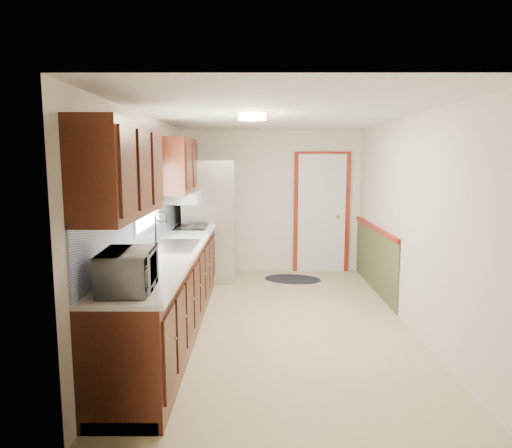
{
  "coord_description": "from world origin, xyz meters",
  "views": [
    {
      "loc": [
        -0.25,
        -5.22,
        1.9
      ],
      "look_at": [
        -0.26,
        0.12,
        1.15
      ],
      "focal_mm": 32.0,
      "sensor_mm": 36.0,
      "label": 1
    }
  ],
  "objects": [
    {
      "name": "ceiling_fixture",
      "position": [
        -0.3,
        -0.2,
        2.36
      ],
      "size": [
        0.3,
        0.3,
        0.06
      ],
      "primitive_type": "cylinder",
      "color": "#FFD88C",
      "rests_on": "room_shell"
    },
    {
      "name": "cooktop",
      "position": [
        -1.19,
        1.23,
        0.95
      ],
      "size": [
        0.45,
        0.54,
        0.02
      ],
      "primitive_type": "cube",
      "color": "black",
      "rests_on": "kitchen_run"
    },
    {
      "name": "refrigerator",
      "position": [
        -1.02,
        1.94,
        0.95
      ],
      "size": [
        0.87,
        0.83,
        1.89
      ],
      "rotation": [
        0.0,
        0.0,
        0.11
      ],
      "color": "#B7B7BC",
      "rests_on": "ground"
    },
    {
      "name": "microwave",
      "position": [
        -1.2,
        -1.95,
        1.12
      ],
      "size": [
        0.34,
        0.57,
        0.37
      ],
      "primitive_type": "imported",
      "rotation": [
        0.0,
        0.0,
        1.64
      ],
      "color": "white",
      "rests_on": "kitchen_run"
    },
    {
      "name": "rug",
      "position": [
        0.33,
        1.9,
        0.01
      ],
      "size": [
        1.0,
        0.76,
        0.01
      ],
      "primitive_type": "ellipsoid",
      "rotation": [
        0.0,
        0.0,
        -0.22
      ],
      "color": "black",
      "rests_on": "ground"
    },
    {
      "name": "back_wall_trim",
      "position": [
        0.99,
        2.21,
        0.89
      ],
      "size": [
        1.12,
        2.3,
        2.08
      ],
      "color": "maroon",
      "rests_on": "ground"
    },
    {
      "name": "kitchen_run",
      "position": [
        -1.24,
        -0.29,
        0.81
      ],
      "size": [
        0.63,
        4.0,
        2.2
      ],
      "color": "#39160D",
      "rests_on": "ground"
    },
    {
      "name": "room_shell",
      "position": [
        0.0,
        0.0,
        1.2
      ],
      "size": [
        3.2,
        5.2,
        2.52
      ],
      "color": "tan",
      "rests_on": "ground"
    }
  ]
}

